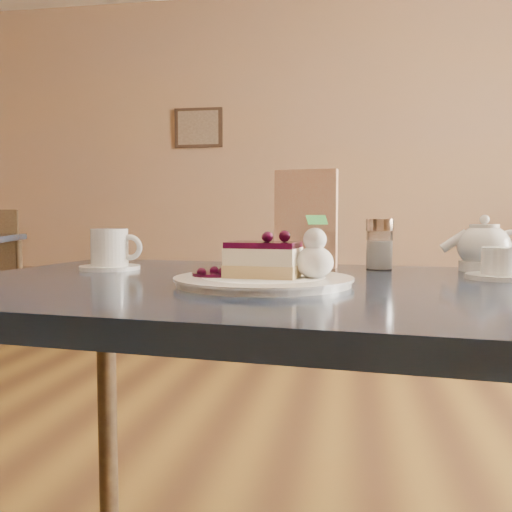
% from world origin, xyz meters
% --- Properties ---
extents(main_table, '(1.18, 0.86, 0.69)m').
position_xyz_m(main_table, '(-0.07, 0.16, 0.62)').
color(main_table, black).
rests_on(main_table, ground).
extents(dessert_plate, '(0.27, 0.27, 0.01)m').
position_xyz_m(dessert_plate, '(-0.07, 0.11, 0.70)').
color(dessert_plate, white).
rests_on(dessert_plate, main_table).
extents(cheesecake_slice, '(0.12, 0.09, 0.06)m').
position_xyz_m(cheesecake_slice, '(-0.07, 0.11, 0.73)').
color(cheesecake_slice, tan).
rests_on(cheesecake_slice, dessert_plate).
extents(whipped_cream, '(0.06, 0.06, 0.05)m').
position_xyz_m(whipped_cream, '(0.01, 0.11, 0.73)').
color(whipped_cream, white).
rests_on(whipped_cream, dessert_plate).
extents(berry_sauce, '(0.07, 0.07, 0.01)m').
position_xyz_m(berry_sauce, '(-0.15, 0.12, 0.71)').
color(berry_sauce, black).
rests_on(berry_sauce, dessert_plate).
extents(coffee_set, '(0.13, 0.12, 0.08)m').
position_xyz_m(coffee_set, '(-0.41, 0.32, 0.73)').
color(coffee_set, white).
rests_on(coffee_set, main_table).
extents(tea_set, '(0.15, 0.25, 0.10)m').
position_xyz_m(tea_set, '(0.31, 0.38, 0.73)').
color(tea_set, white).
rests_on(tea_set, main_table).
extents(menu_card, '(0.13, 0.04, 0.20)m').
position_xyz_m(menu_card, '(-0.03, 0.43, 0.79)').
color(menu_card, '#F7E6BE').
rests_on(menu_card, main_table).
extents(sugar_shaker, '(0.06, 0.06, 0.10)m').
position_xyz_m(sugar_shaker, '(0.12, 0.40, 0.74)').
color(sugar_shaker, white).
rests_on(sugar_shaker, main_table).
extents(napkin_stack, '(0.12, 0.12, 0.05)m').
position_xyz_m(napkin_stack, '(-0.11, 0.45, 0.71)').
color(napkin_stack, white).
rests_on(napkin_stack, main_table).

